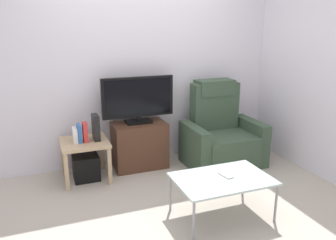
# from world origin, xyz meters

# --- Properties ---
(ground_plane) EXTENTS (6.40, 6.40, 0.00)m
(ground_plane) POSITION_xyz_m (0.00, 0.00, 0.00)
(ground_plane) COLOR #B2A899
(wall_back) EXTENTS (6.40, 0.06, 2.60)m
(wall_back) POSITION_xyz_m (0.00, 1.13, 1.30)
(wall_back) COLOR silver
(wall_back) RESTS_ON ground
(wall_side) EXTENTS (0.06, 4.48, 2.60)m
(wall_side) POSITION_xyz_m (1.88, 0.00, 1.30)
(wall_side) COLOR silver
(wall_side) RESTS_ON ground
(tv_stand) EXTENTS (0.67, 0.40, 0.59)m
(tv_stand) POSITION_xyz_m (-0.09, 0.87, 0.30)
(tv_stand) COLOR #4C2D1E
(tv_stand) RESTS_ON ground
(television) EXTENTS (0.91, 0.20, 0.58)m
(television) POSITION_xyz_m (-0.09, 0.89, 0.90)
(television) COLOR black
(television) RESTS_ON tv_stand
(recliner_armchair) EXTENTS (0.98, 0.78, 1.08)m
(recliner_armchair) POSITION_xyz_m (0.96, 0.63, 0.37)
(recliner_armchair) COLOR #384C38
(recliner_armchair) RESTS_ON ground
(side_table) EXTENTS (0.54, 0.54, 0.48)m
(side_table) POSITION_xyz_m (-0.79, 0.75, 0.40)
(side_table) COLOR tan
(side_table) RESTS_ON ground
(subwoofer_box) EXTENTS (0.30, 0.30, 0.30)m
(subwoofer_box) POSITION_xyz_m (-0.79, 0.75, 0.15)
(subwoofer_box) COLOR black
(subwoofer_box) RESTS_ON ground
(book_leftmost) EXTENTS (0.05, 0.13, 0.18)m
(book_leftmost) POSITION_xyz_m (-0.89, 0.73, 0.56)
(book_leftmost) COLOR white
(book_leftmost) RESTS_ON side_table
(book_middle) EXTENTS (0.04, 0.12, 0.22)m
(book_middle) POSITION_xyz_m (-0.84, 0.73, 0.58)
(book_middle) COLOR #3366B2
(book_middle) RESTS_ON side_table
(book_rightmost) EXTENTS (0.05, 0.12, 0.23)m
(book_rightmost) POSITION_xyz_m (-0.77, 0.73, 0.59)
(book_rightmost) COLOR red
(book_rightmost) RESTS_ON side_table
(game_console) EXTENTS (0.07, 0.20, 0.30)m
(game_console) POSITION_xyz_m (-0.65, 0.76, 0.63)
(game_console) COLOR black
(game_console) RESTS_ON side_table
(coffee_table) EXTENTS (0.90, 0.60, 0.40)m
(coffee_table) POSITION_xyz_m (0.31, -0.55, 0.37)
(coffee_table) COLOR #B2C6C1
(coffee_table) RESTS_ON ground
(cell_phone) EXTENTS (0.09, 0.16, 0.01)m
(cell_phone) POSITION_xyz_m (0.36, -0.53, 0.40)
(cell_phone) COLOR #B7B7BC
(cell_phone) RESTS_ON coffee_table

